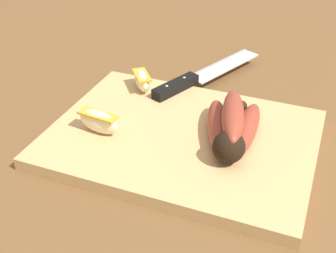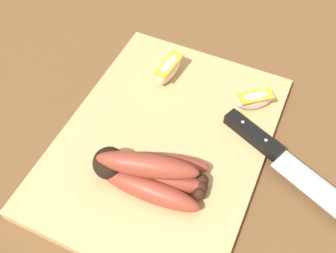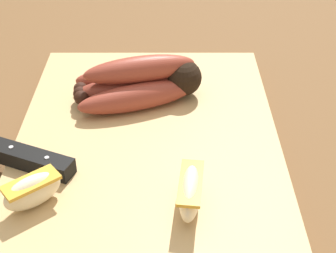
# 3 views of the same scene
# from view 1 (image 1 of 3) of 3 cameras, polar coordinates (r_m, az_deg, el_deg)

# --- Properties ---
(ground_plane) EXTENTS (6.00, 6.00, 0.00)m
(ground_plane) POSITION_cam_1_polar(r_m,az_deg,el_deg) (0.69, 3.33, -2.58)
(ground_plane) COLOR brown
(cutting_board) EXTENTS (0.40, 0.30, 0.02)m
(cutting_board) POSITION_cam_1_polar(r_m,az_deg,el_deg) (0.70, 1.95, -1.35)
(cutting_board) COLOR tan
(cutting_board) RESTS_ON ground_plane
(banana_bunch) EXTENTS (0.10, 0.16, 0.06)m
(banana_bunch) POSITION_cam_1_polar(r_m,az_deg,el_deg) (0.67, 8.20, -0.08)
(banana_bunch) COLOR black
(banana_bunch) RESTS_ON cutting_board
(chefs_knife) EXTENTS (0.14, 0.27, 0.02)m
(chefs_knife) POSITION_cam_1_polar(r_m,az_deg,el_deg) (0.83, 3.30, 6.14)
(chefs_knife) COLOR silver
(chefs_knife) RESTS_ON cutting_board
(apple_wedge_near) EXTENTS (0.07, 0.03, 0.04)m
(apple_wedge_near) POSITION_cam_1_polar(r_m,az_deg,el_deg) (0.69, -8.91, 0.69)
(apple_wedge_near) COLOR beige
(apple_wedge_near) RESTS_ON cutting_board
(apple_wedge_middle) EXTENTS (0.05, 0.06, 0.03)m
(apple_wedge_middle) POSITION_cam_1_polar(r_m,az_deg,el_deg) (0.80, -3.35, 5.95)
(apple_wedge_middle) COLOR beige
(apple_wedge_middle) RESTS_ON cutting_board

